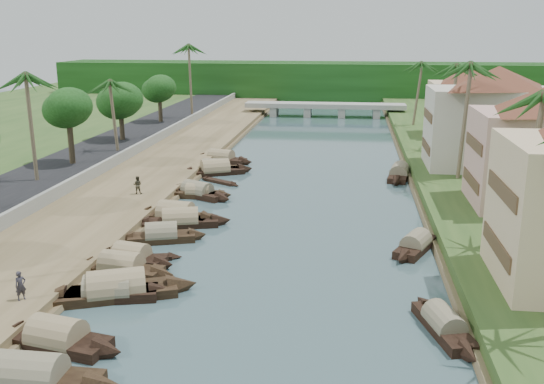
# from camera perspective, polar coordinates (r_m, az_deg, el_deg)

# --- Properties ---
(ground) EXTENTS (220.00, 220.00, 0.00)m
(ground) POSITION_cam_1_polar(r_m,az_deg,el_deg) (38.42, -0.11, -7.68)
(ground) COLOR #395156
(ground) RESTS_ON ground
(left_bank) EXTENTS (10.00, 180.00, 0.80)m
(left_bank) POSITION_cam_1_polar(r_m,az_deg,el_deg) (60.63, -12.70, 0.87)
(left_bank) COLOR brown
(left_bank) RESTS_ON ground
(right_bank) EXTENTS (16.00, 180.00, 1.20)m
(right_bank) POSITION_cam_1_polar(r_m,az_deg,el_deg) (58.71, 21.35, -0.06)
(right_bank) COLOR #27431B
(right_bank) RESTS_ON ground
(road) EXTENTS (8.00, 180.00, 1.40)m
(road) POSITION_cam_1_polar(r_m,az_deg,el_deg) (63.97, -19.89, 1.34)
(road) COLOR black
(road) RESTS_ON ground
(retaining_wall) EXTENTS (0.40, 180.00, 1.10)m
(retaining_wall) POSITION_cam_1_polar(r_m,az_deg,el_deg) (61.98, -16.40, 1.83)
(retaining_wall) COLOR gray
(retaining_wall) RESTS_ON left_bank
(treeline) EXTENTS (120.00, 14.00, 8.00)m
(treeline) POSITION_cam_1_polar(r_m,az_deg,el_deg) (135.65, 5.58, 10.35)
(treeline) COLOR #12360E
(treeline) RESTS_ON ground
(bridge) EXTENTS (28.00, 4.00, 2.40)m
(bridge) POSITION_cam_1_polar(r_m,az_deg,el_deg) (108.04, 4.99, 7.98)
(bridge) COLOR gray
(bridge) RESTS_ON ground
(building_far) EXTENTS (15.59, 15.59, 10.20)m
(building_far) POSITION_cam_1_polar(r_m,az_deg,el_deg) (65.28, 20.22, 6.66)
(building_far) COLOR beige
(building_far) RESTS_ON right_bank
(building_distant) EXTENTS (12.62, 12.62, 9.20)m
(building_distant) POSITION_cam_1_polar(r_m,az_deg,el_deg) (85.00, 18.01, 8.24)
(building_distant) COLOR tan
(building_distant) RESTS_ON right_bank
(sampan_0) EXTENTS (8.80, 2.06, 2.30)m
(sampan_0) POSITION_cam_1_polar(r_m,az_deg,el_deg) (28.99, -21.96, -15.96)
(sampan_0) COLOR black
(sampan_0) RESTS_ON ground
(sampan_1) EXTENTS (7.57, 3.12, 2.20)m
(sampan_1) POSITION_cam_1_polar(r_m,az_deg,el_deg) (31.75, -19.57, -12.90)
(sampan_1) COLOR black
(sampan_1) RESTS_ON ground
(sampan_2) EXTENTS (9.46, 5.35, 2.45)m
(sampan_2) POSITION_cam_1_polar(r_m,az_deg,el_deg) (36.15, -14.40, -8.96)
(sampan_2) COLOR black
(sampan_2) RESTS_ON ground
(sampan_3) EXTENTS (7.86, 3.36, 2.09)m
(sampan_3) POSITION_cam_1_polar(r_m,az_deg,el_deg) (36.06, -15.18, -9.10)
(sampan_3) COLOR black
(sampan_3) RESTS_ON ground
(sampan_4) EXTENTS (7.49, 2.68, 2.11)m
(sampan_4) POSITION_cam_1_polar(r_m,az_deg,el_deg) (39.31, -13.97, -6.96)
(sampan_4) COLOR black
(sampan_4) RESTS_ON ground
(sampan_5) EXTENTS (6.47, 2.89, 2.04)m
(sampan_5) POSITION_cam_1_polar(r_m,az_deg,el_deg) (40.82, -13.06, -6.07)
(sampan_5) COLOR black
(sampan_5) RESTS_ON ground
(sampan_6) EXTENTS (6.84, 3.50, 2.03)m
(sampan_6) POSITION_cam_1_polar(r_m,az_deg,el_deg) (44.61, -10.36, -4.09)
(sampan_6) COLOR black
(sampan_6) RESTS_ON ground
(sampan_7) EXTENTS (8.23, 3.74, 2.16)m
(sampan_7) POSITION_cam_1_polar(r_m,az_deg,el_deg) (47.73, -8.60, -2.73)
(sampan_7) COLOR black
(sampan_7) RESTS_ON ground
(sampan_8) EXTENTS (8.02, 3.09, 2.40)m
(sampan_8) POSITION_cam_1_polar(r_m,az_deg,el_deg) (49.16, -9.05, -2.22)
(sampan_8) COLOR black
(sampan_8) RESTS_ON ground
(sampan_9) EXTENTS (7.70, 5.13, 2.03)m
(sampan_9) POSITION_cam_1_polar(r_m,az_deg,el_deg) (56.02, -7.04, -0.02)
(sampan_9) COLOR black
(sampan_9) RESTS_ON ground
(sampan_10) EXTENTS (6.36, 1.55, 1.82)m
(sampan_10) POSITION_cam_1_polar(r_m,az_deg,el_deg) (55.74, -6.93, -0.10)
(sampan_10) COLOR black
(sampan_10) RESTS_ON ground
(sampan_11) EXTENTS (8.45, 5.42, 2.41)m
(sampan_11) POSITION_cam_1_polar(r_m,az_deg,el_deg) (64.48, -5.37, 2.03)
(sampan_11) COLOR black
(sampan_11) RESTS_ON ground
(sampan_12) EXTENTS (8.25, 2.25, 1.97)m
(sampan_12) POSITION_cam_1_polar(r_m,az_deg,el_deg) (65.88, -5.32, 2.30)
(sampan_12) COLOR black
(sampan_12) RESTS_ON ground
(sampan_13) EXTENTS (8.26, 3.85, 2.22)m
(sampan_13) POSITION_cam_1_polar(r_m,az_deg,el_deg) (70.37, -4.80, 3.14)
(sampan_13) COLOR black
(sampan_13) RESTS_ON ground
(sampan_14) EXTENTS (3.25, 7.23, 1.80)m
(sampan_14) POSITION_cam_1_polar(r_m,az_deg,el_deg) (32.48, 15.87, -11.95)
(sampan_14) COLOR black
(sampan_14) RESTS_ON ground
(sampan_15) EXTENTS (4.14, 6.84, 1.89)m
(sampan_15) POSITION_cam_1_polar(r_m,az_deg,el_deg) (43.25, 13.37, -4.88)
(sampan_15) COLOR black
(sampan_15) RESTS_ON ground
(sampan_16) EXTENTS (3.05, 8.94, 2.15)m
(sampan_16) POSITION_cam_1_polar(r_m,az_deg,el_deg) (64.24, 11.89, 1.72)
(sampan_16) COLOR black
(sampan_16) RESTS_ON ground
(canoe_1) EXTENTS (5.07, 2.02, 0.81)m
(canoe_1) POSITION_cam_1_polar(r_m,az_deg,el_deg) (41.44, -11.92, -6.14)
(canoe_1) COLOR black
(canoe_1) RESTS_ON ground
(canoe_2) EXTENTS (4.95, 3.51, 0.78)m
(canoe_2) POSITION_cam_1_polar(r_m,az_deg,el_deg) (60.91, -4.97, 0.96)
(canoe_2) COLOR black
(canoe_2) RESTS_ON ground
(palm_1) EXTENTS (3.20, 3.20, 11.30)m
(palm_1) POSITION_cam_1_polar(r_m,az_deg,el_deg) (41.16, 23.64, 8.05)
(palm_1) COLOR brown
(palm_1) RESTS_ON ground
(palm_2) EXTENTS (3.20, 3.20, 12.16)m
(palm_2) POSITION_cam_1_polar(r_m,az_deg,el_deg) (58.76, 17.93, 11.10)
(palm_2) COLOR brown
(palm_2) RESTS_ON ground
(palm_3) EXTENTS (3.20, 3.20, 11.27)m
(palm_3) POSITION_cam_1_polar(r_m,az_deg,el_deg) (73.33, 16.67, 11.16)
(palm_3) COLOR brown
(palm_3) RESTS_ON ground
(palm_5) EXTENTS (3.20, 3.20, 11.12)m
(palm_5) POSITION_cam_1_polar(r_m,az_deg,el_deg) (58.76, -22.11, 9.95)
(palm_5) COLOR brown
(palm_5) RESTS_ON ground
(palm_6) EXTENTS (3.20, 3.20, 9.39)m
(palm_6) POSITION_cam_1_polar(r_m,az_deg,el_deg) (71.19, -14.78, 9.88)
(palm_6) COLOR brown
(palm_6) RESTS_ON ground
(palm_7) EXTENTS (3.20, 3.20, 10.54)m
(palm_7) POSITION_cam_1_polar(r_m,az_deg,el_deg) (91.98, 13.57, 11.58)
(palm_7) COLOR brown
(palm_7) RESTS_ON ground
(palm_8) EXTENTS (3.20, 3.20, 12.65)m
(palm_8) POSITION_cam_1_polar(r_m,az_deg,el_deg) (97.11, -7.76, 13.33)
(palm_8) COLOR brown
(palm_8) RESTS_ON ground
(tree_3) EXTENTS (4.60, 4.60, 7.62)m
(tree_3) POSITION_cam_1_polar(r_m,az_deg,el_deg) (65.67, -18.64, 7.41)
(tree_3) COLOR #423626
(tree_3) RESTS_ON ground
(tree_4) EXTENTS (5.22, 5.22, 7.03)m
(tree_4) POSITION_cam_1_polar(r_m,az_deg,el_deg) (78.69, -14.09, 8.28)
(tree_4) COLOR #423626
(tree_4) RESTS_ON ground
(tree_5) EXTENTS (4.58, 4.58, 6.80)m
(tree_5) POSITION_cam_1_polar(r_m,az_deg,el_deg) (93.50, -10.56, 9.48)
(tree_5) COLOR #423626
(tree_5) RESTS_ON ground
(tree_6) EXTENTS (4.71, 4.71, 7.03)m
(tree_6) POSITION_cam_1_polar(r_m,az_deg,el_deg) (67.24, 24.26, 6.32)
(tree_6) COLOR #423626
(tree_6) RESTS_ON ground
(person_near) EXTENTS (0.67, 0.70, 1.62)m
(person_near) POSITION_cam_1_polar(r_m,az_deg,el_deg) (35.35, -22.59, -8.15)
(person_near) COLOR #2A2830
(person_near) RESTS_ON left_bank
(person_far) EXTENTS (0.82, 0.66, 1.59)m
(person_far) POSITION_cam_1_polar(r_m,az_deg,el_deg) (54.72, -12.55, 0.65)
(person_far) COLOR #3A3728
(person_far) RESTS_ON left_bank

